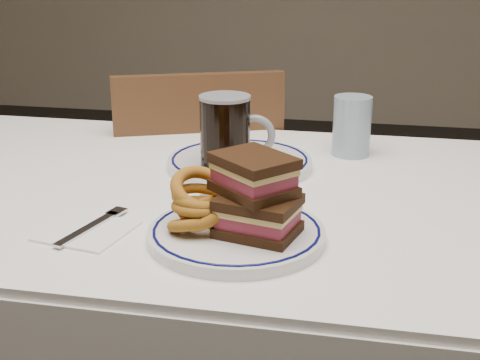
% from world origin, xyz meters
% --- Properties ---
extents(dining_table, '(1.27, 0.87, 0.75)m').
position_xyz_m(dining_table, '(0.00, 0.00, 0.64)').
color(dining_table, white).
rests_on(dining_table, floor).
extents(chair_far, '(0.54, 0.54, 0.89)m').
position_xyz_m(chair_far, '(-0.10, 0.48, 0.48)').
color(chair_far, '#3F2C14').
rests_on(chair_far, floor).
extents(main_plate, '(0.27, 0.27, 0.02)m').
position_xyz_m(main_plate, '(0.16, -0.22, 0.76)').
color(main_plate, white).
rests_on(main_plate, dining_table).
extents(reuben_sandwich, '(0.15, 0.14, 0.12)m').
position_xyz_m(reuben_sandwich, '(0.19, -0.22, 0.83)').
color(reuben_sandwich, black).
rests_on(reuben_sandwich, main_plate).
extents(onion_rings_main, '(0.11, 0.12, 0.11)m').
position_xyz_m(onion_rings_main, '(0.10, -0.22, 0.80)').
color(onion_rings_main, brown).
rests_on(onion_rings_main, main_plate).
extents(ketchup_ramekin, '(0.05, 0.05, 0.03)m').
position_xyz_m(ketchup_ramekin, '(0.10, -0.13, 0.78)').
color(ketchup_ramekin, silver).
rests_on(ketchup_ramekin, main_plate).
extents(beer_mug, '(0.14, 0.10, 0.16)m').
position_xyz_m(beer_mug, '(0.08, 0.06, 0.83)').
color(beer_mug, black).
rests_on(beer_mug, dining_table).
extents(water_glass, '(0.08, 0.08, 0.13)m').
position_xyz_m(water_glass, '(0.30, 0.26, 0.81)').
color(water_glass, '#90A4BA').
rests_on(water_glass, dining_table).
extents(far_plate, '(0.29, 0.29, 0.02)m').
position_xyz_m(far_plate, '(0.09, 0.12, 0.76)').
color(far_plate, white).
rests_on(far_plate, dining_table).
extents(onion_rings_far, '(0.10, 0.09, 0.07)m').
position_xyz_m(onion_rings_far, '(0.10, 0.13, 0.78)').
color(onion_rings_far, brown).
rests_on(onion_rings_far, far_plate).
extents(napkin_fork, '(0.15, 0.17, 0.01)m').
position_xyz_m(napkin_fork, '(-0.08, -0.23, 0.75)').
color(napkin_fork, white).
rests_on(napkin_fork, dining_table).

